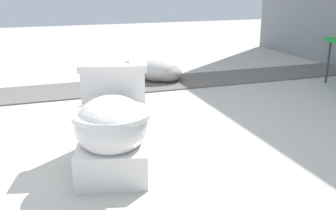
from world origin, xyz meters
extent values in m
plane|color=#B7B2A8|center=(0.00, 0.00, 0.00)|extent=(14.00, 14.00, 0.00)
cube|color=#605B56|center=(-1.28, 0.50, 0.01)|extent=(0.56, 8.00, 0.01)
cube|color=white|center=(0.30, 0.13, 0.09)|extent=(0.67, 0.48, 0.17)
ellipsoid|color=white|center=(0.39, 0.11, 0.26)|extent=(0.52, 0.46, 0.28)
cylinder|color=white|center=(0.39, 0.11, 0.32)|extent=(0.47, 0.47, 0.03)
cube|color=white|center=(0.09, 0.19, 0.32)|extent=(0.26, 0.37, 0.30)
cube|color=white|center=(0.09, 0.19, 0.49)|extent=(0.29, 0.40, 0.04)
cylinder|color=silver|center=(0.11, 0.26, 0.51)|extent=(0.02, 0.02, 0.01)
cylinder|color=#38383D|center=(-0.79, 2.42, 0.20)|extent=(0.02, 0.02, 0.40)
ellipsoid|color=#B7B2AD|center=(-1.40, 0.91, 0.11)|extent=(0.54, 0.54, 0.23)
ellipsoid|color=gray|center=(-1.34, 0.98, 0.09)|extent=(0.37, 0.37, 0.17)
camera|label=1|loc=(2.19, -0.21, 0.92)|focal=42.00mm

